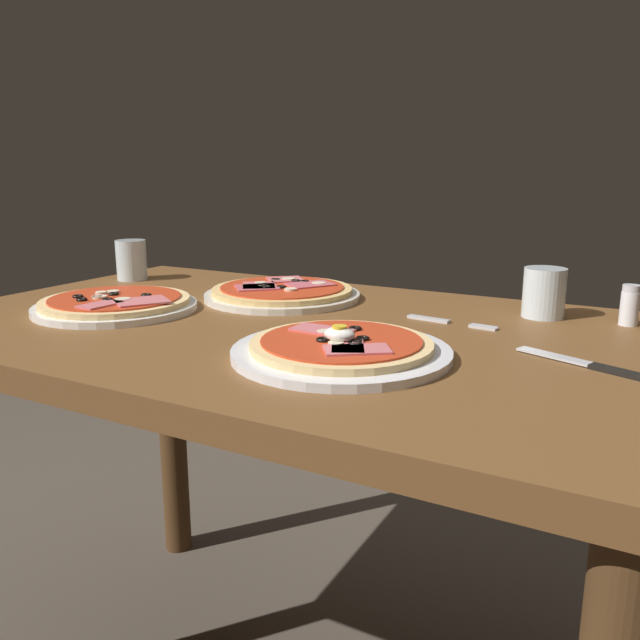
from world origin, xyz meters
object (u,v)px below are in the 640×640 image
(salt_shaker, at_px, (630,305))
(dining_table, at_px, (285,394))
(water_glass_far, at_px, (544,296))
(pizza_foreground, at_px, (341,349))
(knife, at_px, (596,366))
(pizza_across_left, at_px, (116,304))
(water_glass_near, at_px, (132,263))
(fork, at_px, (444,321))
(pizza_across_right, at_px, (282,293))

(salt_shaker, bearing_deg, dining_table, -153.10)
(water_glass_far, bearing_deg, pizza_foreground, -117.23)
(pizza_foreground, bearing_deg, knife, 19.49)
(dining_table, relative_size, pizza_across_left, 4.25)
(water_glass_near, relative_size, knife, 0.48)
(water_glass_far, relative_size, knife, 0.45)
(water_glass_far, distance_m, salt_shaker, 0.13)
(water_glass_near, height_order, knife, water_glass_near)
(water_glass_far, bearing_deg, knife, -66.92)
(fork, bearing_deg, pizza_across_right, 173.26)
(fork, xyz_separation_m, knife, (0.25, -0.15, 0.00))
(pizza_foreground, relative_size, knife, 1.60)
(pizza_foreground, height_order, pizza_across_right, pizza_foreground)
(pizza_foreground, relative_size, water_glass_far, 3.54)
(pizza_across_right, bearing_deg, salt_shaker, 8.22)
(dining_table, xyz_separation_m, salt_shaker, (0.50, 0.26, 0.16))
(water_glass_near, xyz_separation_m, fork, (0.76, -0.06, -0.04))
(dining_table, bearing_deg, fork, 28.42)
(pizza_across_left, bearing_deg, knife, 3.29)
(fork, xyz_separation_m, salt_shaker, (0.27, 0.13, 0.03))
(water_glass_far, bearing_deg, pizza_across_left, -155.17)
(pizza_foreground, relative_size, water_glass_near, 3.34)
(pizza_across_left, xyz_separation_m, pizza_across_right, (0.21, 0.24, 0.00))
(dining_table, distance_m, fork, 0.30)
(pizza_across_right, distance_m, knife, 0.62)
(water_glass_near, distance_m, fork, 0.77)
(dining_table, height_order, knife, knife)
(fork, bearing_deg, pizza_across_left, -160.46)
(pizza_across_right, relative_size, knife, 1.62)
(pizza_across_left, height_order, pizza_across_right, same)
(pizza_across_right, distance_m, water_glass_near, 0.42)
(pizza_across_left, bearing_deg, fork, 19.54)
(pizza_across_right, distance_m, water_glass_far, 0.49)
(pizza_across_right, bearing_deg, pizza_across_left, -131.23)
(water_glass_far, relative_size, fork, 0.54)
(knife, bearing_deg, fork, 149.34)
(water_glass_near, bearing_deg, dining_table, -19.69)
(dining_table, xyz_separation_m, pizza_across_right, (-0.11, 0.17, 0.14))
(pizza_foreground, xyz_separation_m, pizza_across_right, (-0.28, 0.30, 0.00))
(pizza_across_right, bearing_deg, fork, -6.74)
(pizza_across_left, xyz_separation_m, water_glass_far, (0.69, 0.32, 0.03))
(dining_table, relative_size, knife, 6.51)
(fork, height_order, salt_shaker, salt_shaker)
(dining_table, distance_m, salt_shaker, 0.59)
(water_glass_far, bearing_deg, dining_table, -146.07)
(water_glass_near, bearing_deg, pizza_across_right, -2.94)
(pizza_foreground, xyz_separation_m, pizza_across_left, (-0.49, 0.06, 0.00))
(pizza_across_left, distance_m, knife, 0.80)
(water_glass_far, xyz_separation_m, knife, (0.12, -0.27, -0.03))
(knife, height_order, salt_shaker, salt_shaker)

